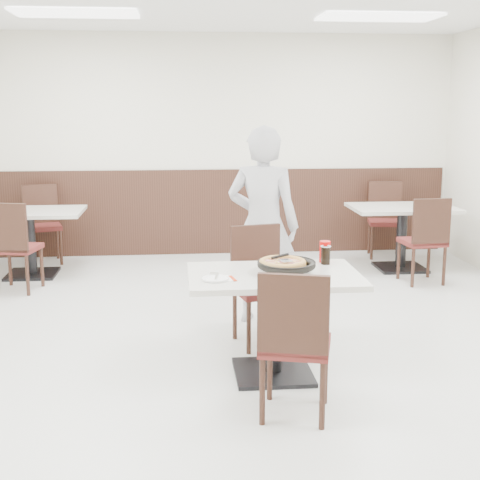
{
  "coord_description": "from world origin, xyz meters",
  "views": [
    {
      "loc": [
        -0.55,
        -5.08,
        1.9
      ],
      "look_at": [
        -0.1,
        -0.3,
        0.93
      ],
      "focal_mm": 50.0,
      "sensor_mm": 36.0,
      "label": 1
    }
  ],
  "objects": [
    {
      "name": "wall_back",
      "position": [
        0.0,
        3.5,
        1.4
      ],
      "size": [
        6.0,
        0.04,
        2.8
      ],
      "primitive_type": "cube",
      "color": "silver",
      "rests_on": "floor"
    },
    {
      "name": "diner_person",
      "position": [
        0.19,
        0.62,
        0.87
      ],
      "size": [
        0.74,
        0.61,
        1.74
      ],
      "primitive_type": "imported",
      "rotation": [
        0.0,
        0.0,
        2.78
      ],
      "color": "silver",
      "rests_on": "floor"
    },
    {
      "name": "trivet",
      "position": [
        0.15,
        -0.56,
        0.77
      ],
      "size": [
        0.12,
        0.12,
        0.04
      ],
      "primitive_type": "cylinder",
      "rotation": [
        0.0,
        0.0,
        0.05
      ],
      "color": "black",
      "rests_on": "main_table"
    },
    {
      "name": "red_cup",
      "position": [
        0.54,
        -0.29,
        0.83
      ],
      "size": [
        0.09,
        0.09,
        0.16
      ],
      "primitive_type": "cylinder",
      "rotation": [
        0.0,
        0.0,
        0.05
      ],
      "color": "#C10705",
      "rests_on": "main_table"
    },
    {
      "name": "side_plate",
      "position": [
        -0.31,
        -0.74,
        0.76
      ],
      "size": [
        0.19,
        0.19,
        0.01
      ],
      "primitive_type": "cylinder",
      "rotation": [
        0.0,
        0.0,
        0.05
      ],
      "color": "white",
      "rests_on": "napkin"
    },
    {
      "name": "main_table",
      "position": [
        0.11,
        -0.59,
        0.38
      ],
      "size": [
        1.24,
        0.86,
        0.75
      ],
      "primitive_type": null,
      "rotation": [
        0.0,
        0.0,
        0.05
      ],
      "color": "beige",
      "rests_on": "floor"
    },
    {
      "name": "bg_chair_left_near",
      "position": [
        -2.22,
        1.88,
        0.47
      ],
      "size": [
        0.5,
        0.5,
        0.95
      ],
      "primitive_type": null,
      "rotation": [
        0.0,
        0.0,
        -0.22
      ],
      "color": "black",
      "rests_on": "floor"
    },
    {
      "name": "bg_chair_right_near",
      "position": [
        2.09,
        1.8,
        0.47
      ],
      "size": [
        0.46,
        0.46,
        0.95
      ],
      "primitive_type": null,
      "rotation": [
        0.0,
        0.0,
        0.1
      ],
      "color": "black",
      "rests_on": "floor"
    },
    {
      "name": "pizza_server",
      "position": [
        0.19,
        -0.61,
        0.84
      ],
      "size": [
        0.1,
        0.11,
        0.0
      ],
      "primitive_type": "cube",
      "rotation": [
        0.0,
        0.0,
        0.23
      ],
      "color": "silver",
      "rests_on": "pizza"
    },
    {
      "name": "floor",
      "position": [
        0.0,
        0.0,
        0.0
      ],
      "size": [
        7.0,
        7.0,
        0.0
      ],
      "primitive_type": "plane",
      "color": "#B7B7B2",
      "rests_on": "ground"
    },
    {
      "name": "pizza",
      "position": [
        0.17,
        -0.59,
        0.81
      ],
      "size": [
        0.35,
        0.35,
        0.02
      ],
      "primitive_type": "cylinder",
      "rotation": [
        0.0,
        0.0,
        0.05
      ],
      "color": "tan",
      "rests_on": "pizza_pan"
    },
    {
      "name": "napkin",
      "position": [
        -0.27,
        -0.72,
        0.75
      ],
      "size": [
        0.17,
        0.17,
        0.0
      ],
      "primitive_type": "cube",
      "rotation": [
        0.0,
        0.0,
        0.19
      ],
      "color": "white",
      "rests_on": "main_table"
    },
    {
      "name": "wainscot_back",
      "position": [
        0.0,
        3.48,
        0.55
      ],
      "size": [
        5.9,
        0.03,
        1.1
      ],
      "primitive_type": "cube",
      "color": "black",
      "rests_on": "floor"
    },
    {
      "name": "cola_glass",
      "position": [
        0.53,
        -0.35,
        0.81
      ],
      "size": [
        0.07,
        0.07,
        0.13
      ],
      "primitive_type": "cylinder",
      "rotation": [
        0.0,
        0.0,
        0.05
      ],
      "color": "black",
      "rests_on": "main_table"
    },
    {
      "name": "bg_chair_right_far",
      "position": [
        2.08,
        3.07,
        0.47
      ],
      "size": [
        0.49,
        0.49,
        0.95
      ],
      "primitive_type": null,
      "rotation": [
        0.0,
        0.0,
        2.95
      ],
      "color": "black",
      "rests_on": "floor"
    },
    {
      "name": "fluo_panel_d",
      "position": [
        1.5,
        1.8,
        2.78
      ],
      "size": [
        1.2,
        0.6,
        0.02
      ],
      "primitive_type": "cube",
      "color": "white",
      "rests_on": "ceiling"
    },
    {
      "name": "chair_far",
      "position": [
        0.11,
        0.04,
        0.47
      ],
      "size": [
        0.5,
        0.5,
        0.95
      ],
      "primitive_type": null,
      "rotation": [
        0.0,
        0.0,
        3.36
      ],
      "color": "black",
      "rests_on": "floor"
    },
    {
      "name": "bg_table_right",
      "position": [
        2.07,
        2.42,
        0.38
      ],
      "size": [
        1.3,
        0.96,
        0.75
      ],
      "primitive_type": null,
      "rotation": [
        0.0,
        0.0,
        0.14
      ],
      "color": "beige",
      "rests_on": "floor"
    },
    {
      "name": "bg_chair_left_far",
      "position": [
        -2.2,
        3.13,
        0.47
      ],
      "size": [
        0.52,
        0.52,
        0.95
      ],
      "primitive_type": null,
      "rotation": [
        0.0,
        0.0,
        3.42
      ],
      "color": "black",
      "rests_on": "floor"
    },
    {
      "name": "wall_front",
      "position": [
        0.0,
        -3.5,
        1.4
      ],
      "size": [
        6.0,
        0.04,
        2.8
      ],
      "primitive_type": "cube",
      "color": "silver",
      "rests_on": "floor"
    },
    {
      "name": "fork",
      "position": [
        -0.3,
        -0.71,
        0.77
      ],
      "size": [
        0.04,
        0.18,
        0.0
      ],
      "primitive_type": "cube",
      "rotation": [
        0.0,
        0.0,
        -0.16
      ],
      "color": "silver",
      "rests_on": "side_plate"
    },
    {
      "name": "fluo_panel_c",
      "position": [
        -1.5,
        1.8,
        2.78
      ],
      "size": [
        1.2,
        0.6,
        0.02
      ],
      "primitive_type": "cube",
      "color": "white",
      "rests_on": "ceiling"
    },
    {
      "name": "bg_table_left",
      "position": [
        -2.22,
        2.51,
        0.38
      ],
      "size": [
        1.21,
        0.82,
        0.75
      ],
      "primitive_type": null,
      "rotation": [
        0.0,
        0.0,
        0.02
      ],
      "color": "beige",
      "rests_on": "floor"
    },
    {
      "name": "pizza_pan",
      "position": [
        0.19,
        -0.61,
        0.79
      ],
      "size": [
        0.37,
        0.37,
        0.01
      ],
      "primitive_type": "cylinder",
      "rotation": [
        0.0,
        0.0,
        0.05
      ],
      "color": "black",
      "rests_on": "trivet"
    },
    {
      "name": "chair_near",
      "position": [
        0.15,
        -1.23,
        0.47
      ],
      "size": [
        0.51,
        0.51,
        0.95
      ],
      "primitive_type": null,
      "rotation": [
        0.0,
        0.0,
        -0.26
      ],
      "color": "black",
      "rests_on": "floor"
    }
  ]
}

